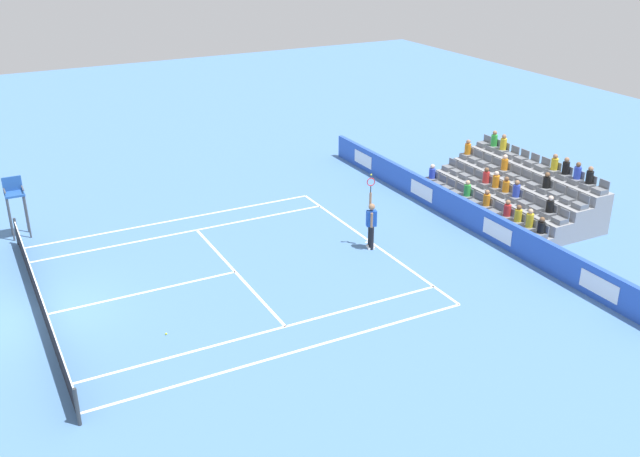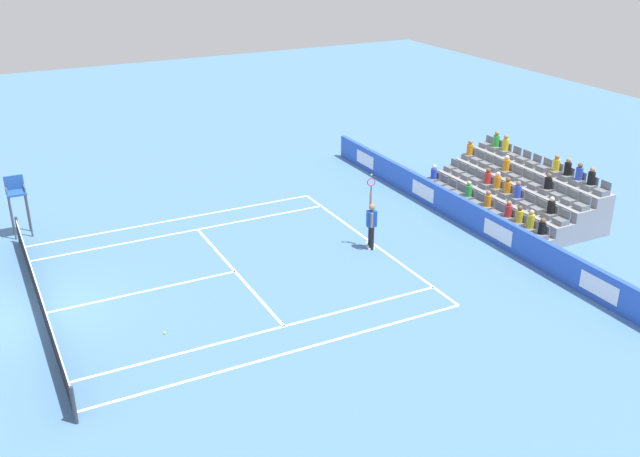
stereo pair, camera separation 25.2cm
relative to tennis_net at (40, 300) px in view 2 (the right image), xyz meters
The scene contains 15 objects.
ground_plane 0.49m from the tennis_net, ahead, with size 80.00×80.00×0.00m, color #4C7AB2.
line_baseline 11.90m from the tennis_net, 90.00° to the right, with size 10.97×0.10×0.01m, color white.
line_service 6.42m from the tennis_net, 90.00° to the right, with size 8.23×0.10×0.01m, color white.
line_centre_service 3.24m from the tennis_net, 90.00° to the right, with size 0.10×6.40×0.01m, color white.
line_singles_sideline_left 7.25m from the tennis_net, 55.31° to the right, with size 0.10×11.89×0.01m, color white.
line_singles_sideline_right 7.25m from the tennis_net, 124.69° to the right, with size 0.10×11.89×0.01m, color white.
line_doubles_sideline_left 8.10m from the tennis_net, 47.30° to the right, with size 0.10×11.89×0.01m, color white.
line_doubles_sideline_right 8.10m from the tennis_net, 132.70° to the right, with size 0.10×11.89×0.01m, color white.
line_centre_mark 11.80m from the tennis_net, 90.00° to the right, with size 0.10×0.20×0.01m, color white.
sponsor_barrier 16.06m from the tennis_net, 90.00° to the right, with size 19.60×0.22×1.09m.
tennis_net is the anchor object (origin of this frame).
tennis_player 11.63m from the tennis_net, 92.46° to the right, with size 0.51×0.42×2.85m.
umpire_chair 6.84m from the tennis_net, ahead, with size 0.70×0.70×2.34m.
stadium_stand 18.99m from the tennis_net, 90.03° to the right, with size 7.44×3.80×2.58m.
loose_tennis_ball 4.24m from the tennis_net, 133.31° to the right, with size 0.07×0.07×0.07m, color #D1E533.
Camera 2 is at (-21.41, 1.22, 11.45)m, focal length 40.63 mm.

